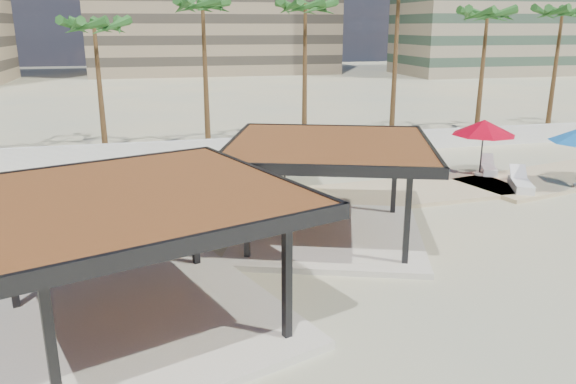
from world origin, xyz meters
name	(u,v)px	position (x,y,z in m)	size (l,w,h in m)	color
ground	(363,268)	(0.00, 0.00, 0.00)	(200.00, 200.00, 0.00)	#CFBB89
promenade	(344,194)	(2.00, 7.67, 0.06)	(44.45, 7.97, 0.24)	#C6B284
boundary_wall	(265,147)	(0.00, 16.00, 0.60)	(56.00, 0.30, 1.20)	silver
pavilion_central	(329,181)	(-0.31, 2.84, 2.10)	(8.82, 8.82, 3.51)	beige
pavilion_west	(139,248)	(-6.69, -2.18, 2.17)	(9.17, 9.17, 3.64)	beige
umbrella_b	(285,137)	(-0.42, 9.13, 2.50)	(3.83, 3.83, 2.71)	beige
umbrella_c	(484,128)	(9.53, 8.87, 2.56)	(3.80, 3.80, 2.77)	beige
lounger_a	(265,199)	(-1.84, 6.73, 0.37)	(0.73, 2.12, 0.80)	white
lounger_b	(521,184)	(9.99, 6.23, 0.39)	(1.64, 2.43, 0.88)	white
lounger_d	(488,169)	(10.24, 9.24, 0.37)	(1.48, 2.13, 0.78)	white
palm_c	(94,30)	(-9.00, 18.10, 7.09)	(3.00, 3.00, 8.19)	brown
palm_d	(203,11)	(-3.00, 18.90, 8.15)	(3.00, 3.00, 9.32)	brown
palm_e	(305,12)	(3.00, 18.40, 8.11)	(3.00, 3.00, 9.27)	brown
palm_g	(487,19)	(15.00, 18.20, 7.75)	(3.00, 3.00, 8.89)	brown
palm_h	(562,17)	(21.00, 18.80, 7.92)	(3.00, 3.00, 9.06)	brown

